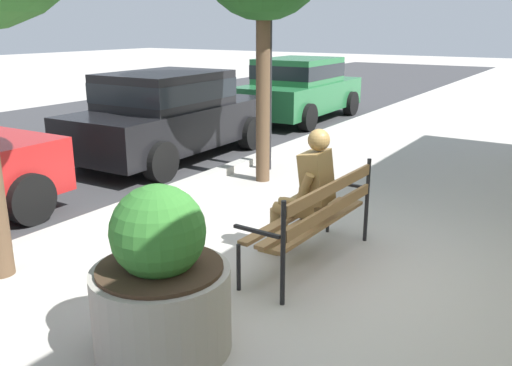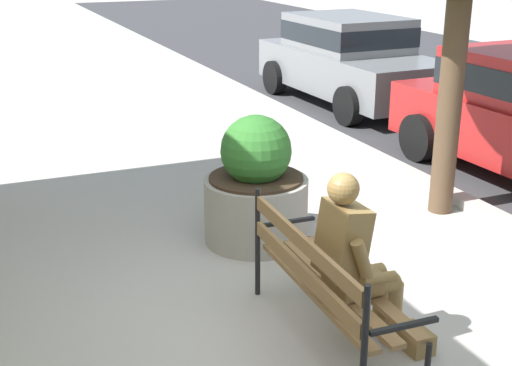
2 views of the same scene
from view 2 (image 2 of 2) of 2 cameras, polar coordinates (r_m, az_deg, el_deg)
name	(u,v)px [view 2 (image 2 of 2)]	position (r m, az deg, el deg)	size (l,w,h in m)	color
ground_plane	(298,334)	(5.40, 3.51, -12.33)	(80.00, 80.00, 0.00)	#ADA8A0
park_bench	(323,278)	(5.03, 5.54, -7.79)	(1.82, 0.59, 0.95)	olive
bronze_statue_seated	(360,265)	(4.97, 8.53, -6.70)	(0.63, 0.77, 1.37)	olive
concrete_planter	(256,190)	(6.75, 0.00, -0.62)	(1.02, 1.02, 1.27)	gray
parked_car_grey	(349,57)	(12.73, 7.66, 10.24)	(4.15, 2.01, 1.56)	slate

